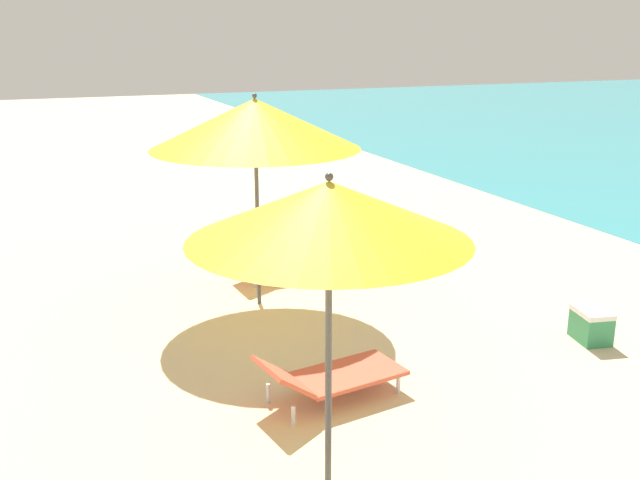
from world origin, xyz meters
TOP-DOWN VIEW (x-y plane):
  - umbrella_second at (-1.02, 4.11)m, footprint 2.01×2.01m
  - lounger_second_shoreside at (-0.46, 5.38)m, footprint 1.50×0.80m
  - umbrella_farthest at (-0.29, 8.07)m, footprint 2.56×2.56m
  - lounger_farthest_shoreside at (0.39, 9.00)m, footprint 1.54×0.74m
  - cooler_box at (2.80, 5.52)m, footprint 0.41×0.51m

SIDE VIEW (x-z plane):
  - cooler_box at x=2.80m, z-range 0.00..0.38m
  - lounger_second_shoreside at x=-0.46m, z-range 0.00..0.51m
  - lounger_farthest_shoreside at x=0.39m, z-range 0.01..0.58m
  - umbrella_second at x=-1.02m, z-range 0.95..3.41m
  - umbrella_farthest at x=-0.29m, z-range 0.97..3.63m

